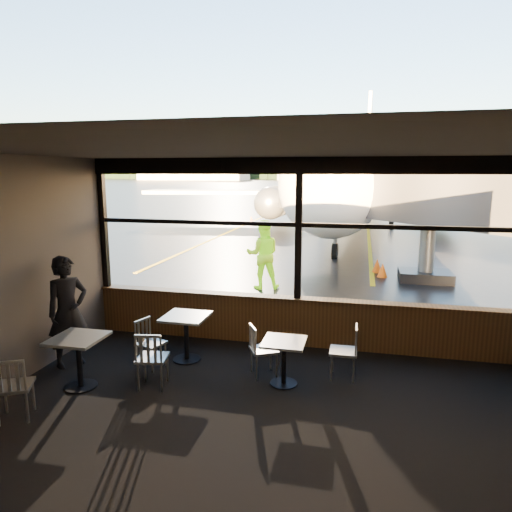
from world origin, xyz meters
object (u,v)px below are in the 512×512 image
(cafe_table_mid, at_px, (186,338))
(chair_mid_s, at_px, (153,358))
(cafe_table_left, at_px, (79,362))
(cone_nose, at_px, (383,270))
(cone_extra, at_px, (377,266))
(chair_near_e, at_px, (343,352))
(cone_wing, at_px, (251,220))
(passenger, at_px, (68,312))
(cafe_table_near, at_px, (284,363))
(chair_near_w, at_px, (264,350))
(ground_crew, at_px, (263,254))
(airliner, at_px, (358,140))
(chair_mid_w, at_px, (151,344))
(jet_bridge, at_px, (454,201))
(chair_left_s, at_px, (15,387))

(cafe_table_mid, bearing_deg, chair_mid_s, -96.58)
(cafe_table_left, relative_size, chair_mid_s, 0.88)
(cone_nose, xyz_separation_m, cone_extra, (-0.15, 0.67, -0.00))
(cone_extra, bearing_deg, chair_mid_s, -111.20)
(chair_near_e, xyz_separation_m, cone_nose, (0.90, 7.54, -0.22))
(chair_near_e, distance_m, cone_wing, 22.34)
(chair_near_e, height_order, passenger, passenger)
(cafe_table_near, xyz_separation_m, chair_mid_s, (-1.93, -0.53, 0.10))
(chair_near_w, xyz_separation_m, cone_extra, (2.00, 8.40, -0.21))
(ground_crew, relative_size, cone_extra, 4.35)
(airliner, bearing_deg, chair_mid_s, -93.76)
(airliner, distance_m, chair_mid_w, 22.54)
(jet_bridge, height_order, chair_mid_w, jet_bridge)
(chair_mid_w, xyz_separation_m, cone_extra, (3.89, 8.53, -0.19))
(airliner, xyz_separation_m, jet_bridge, (2.87, -14.78, -2.67))
(chair_near_w, bearing_deg, cafe_table_near, 28.90)
(airliner, height_order, cone_wing, airliner)
(chair_near_w, relative_size, passenger, 0.45)
(chair_mid_w, height_order, cone_extra, chair_mid_w)
(cafe_table_left, relative_size, chair_near_e, 0.92)
(cone_nose, bearing_deg, chair_mid_s, -113.55)
(airliner, xyz_separation_m, chair_left_s, (-3.99, -23.74, -4.66))
(passenger, bearing_deg, ground_crew, 11.69)
(jet_bridge, height_order, cone_extra, jet_bridge)
(cafe_table_mid, xyz_separation_m, cafe_table_left, (-1.19, -1.34, -0.00))
(cafe_table_near, height_order, chair_near_w, chair_near_w)
(passenger, distance_m, cone_extra, 10.24)
(cafe_table_near, bearing_deg, cafe_table_mid, 163.59)
(cafe_table_mid, xyz_separation_m, chair_near_e, (2.68, -0.10, 0.03))
(cone_extra, bearing_deg, cafe_table_mid, -112.96)
(chair_mid_w, distance_m, cone_wing, 21.93)
(chair_near_w, xyz_separation_m, cone_wing, (-5.44, 21.52, -0.20))
(chair_near_w, bearing_deg, chair_mid_w, -114.07)
(chair_near_e, height_order, cone_extra, chair_near_e)
(cafe_table_left, height_order, chair_mid_s, chair_mid_s)
(cafe_table_near, height_order, ground_crew, ground_crew)
(cafe_table_mid, distance_m, cone_nose, 8.26)
(cafe_table_mid, height_order, cone_nose, cafe_table_mid)
(cafe_table_left, xyz_separation_m, chair_mid_w, (0.74, 0.92, 0.01))
(airliner, bearing_deg, passenger, -98.24)
(chair_mid_w, relative_size, passenger, 0.44)
(passenger, bearing_deg, cafe_table_left, -106.41)
(chair_mid_w, bearing_deg, airliner, -170.27)
(chair_left_s, bearing_deg, chair_mid_w, 35.06)
(airliner, xyz_separation_m, passenger, (-4.34, -22.06, -4.17))
(cone_wing, bearing_deg, chair_mid_w, -80.70)
(cafe_table_mid, height_order, cone_wing, cafe_table_mid)
(cafe_table_mid, relative_size, ground_crew, 0.42)
(chair_near_w, bearing_deg, cone_nose, 136.65)
(airliner, distance_m, ground_crew, 16.84)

